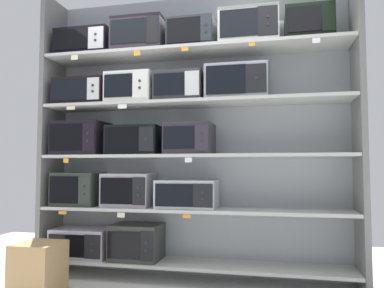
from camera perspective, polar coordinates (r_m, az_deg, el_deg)
back_panel at (r=3.81m, az=0.74°, el=1.67°), size 3.13×0.04×2.82m
upright_left at (r=4.17m, az=-20.50°, el=1.45°), size 0.05×0.42×2.82m
upright_right at (r=3.58m, az=24.06°, el=2.33°), size 0.05×0.42×2.82m
shelf_0 at (r=3.68m, az=0.00°, el=-17.76°), size 2.93×0.42×0.03m
microwave_0 at (r=4.03m, az=-16.24°, el=-14.14°), size 0.57×0.38×0.28m
microwave_1 at (r=3.79m, az=-8.40°, el=-14.47°), size 0.47×0.38×0.34m
shelf_1 at (r=3.59m, az=0.00°, el=-9.92°), size 2.93×0.42×0.03m
microwave_2 at (r=3.99m, az=-16.86°, el=-6.54°), size 0.45×0.37×0.33m
microwave_3 at (r=3.76m, az=-9.60°, el=-6.89°), size 0.47×0.35×0.32m
microwave_4 at (r=3.58m, az=-0.68°, el=-7.59°), size 0.56×0.39×0.26m
price_tag_0 at (r=3.85m, az=-19.04°, el=-9.83°), size 0.08×0.00×0.03m
price_tag_1 at (r=3.58m, az=-10.72°, el=-10.56°), size 0.07×0.00×0.04m
price_tag_2 at (r=3.39m, az=-0.79°, el=-10.92°), size 0.07×0.00×0.03m
shelf_2 at (r=3.57m, az=0.00°, el=-1.84°), size 2.93×0.42×0.03m
microwave_5 at (r=3.98m, az=-16.42°, el=0.76°), size 0.50×0.42×0.34m
microwave_6 at (r=3.74m, az=-8.60°, el=0.52°), size 0.51×0.38×0.28m
microwave_7 at (r=3.58m, az=-0.34°, el=0.76°), size 0.44×0.40×0.29m
price_tag_3 at (r=3.81m, az=-18.59°, el=-2.40°), size 0.05×0.00×0.04m
price_tag_4 at (r=3.36m, az=-0.55°, el=-2.44°), size 0.06×0.00×0.04m
shelf_3 at (r=3.62m, az=0.00°, el=6.17°), size 2.93×0.42×0.03m
microwave_8 at (r=4.04m, az=-16.08°, el=7.44°), size 0.54×0.39×0.27m
microwave_9 at (r=3.82m, az=-8.99°, el=8.18°), size 0.46×0.41×0.29m
microwave_10 at (r=3.67m, az=-1.77°, el=8.51°), size 0.46×0.37×0.28m
microwave_11 at (r=3.59m, az=6.84°, el=9.15°), size 0.57×0.36×0.32m
price_tag_5 at (r=3.84m, az=-17.91°, el=5.24°), size 0.09×0.00×0.03m
price_tag_6 at (r=3.60m, az=-10.53°, el=5.63°), size 0.09×0.00×0.04m
shelf_4 at (r=3.74m, az=0.00°, el=13.82°), size 2.93×0.42×0.03m
microwave_12 at (r=4.16m, az=-15.75°, el=14.32°), size 0.57×0.37×0.27m
microwave_13 at (r=3.94m, az=-7.83°, el=15.74°), size 0.51×0.39×0.33m
microwave_14 at (r=3.79m, az=0.01°, el=16.13°), size 0.45×0.34×0.29m
microwave_15 at (r=3.72m, az=8.65°, el=16.90°), size 0.55×0.35×0.33m
microwave_16 at (r=3.73m, az=17.26°, el=16.70°), size 0.42×0.38×0.30m
price_tag_7 at (r=3.93m, az=-17.41°, el=12.45°), size 0.07×0.00×0.05m
price_tag_8 at (r=3.66m, az=-8.35°, el=13.51°), size 0.06×0.00×0.05m
price_tag_9 at (r=3.53m, az=-1.09°, el=14.22°), size 0.07×0.00×0.04m
price_tag_10 at (r=3.45m, az=9.09°, el=14.75°), size 0.06×0.00×0.03m
price_tag_11 at (r=3.47m, az=18.35°, el=14.71°), size 0.06×0.00×0.04m
shipping_carton at (r=3.56m, az=-22.29°, el=-17.07°), size 0.36×0.36×0.43m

